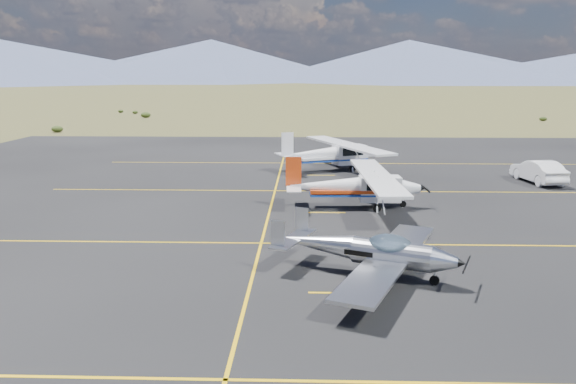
% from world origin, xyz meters
% --- Properties ---
extents(ground, '(1600.00, 1600.00, 0.00)m').
position_xyz_m(ground, '(0.00, 0.00, 0.00)').
color(ground, '#383D1C').
rests_on(ground, ground).
extents(apron, '(72.00, 72.00, 0.02)m').
position_xyz_m(apron, '(0.00, 7.00, 0.00)').
color(apron, black).
rests_on(apron, ground).
extents(aircraft_low_wing, '(6.73, 8.87, 1.97)m').
position_xyz_m(aircraft_low_wing, '(-1.74, -1.83, 0.94)').
color(aircraft_low_wing, silver).
rests_on(aircraft_low_wing, apron).
extents(aircraft_cessna, '(6.58, 10.99, 2.78)m').
position_xyz_m(aircraft_cessna, '(-1.38, 8.70, 1.24)').
color(aircraft_cessna, silver).
rests_on(aircraft_cessna, apron).
extents(aircraft_plain, '(8.49, 11.47, 2.99)m').
position_xyz_m(aircraft_plain, '(-2.08, 20.62, 1.33)').
color(aircraft_plain, white).
rests_on(aircraft_plain, apron).
extents(sedan, '(2.27, 4.83, 1.53)m').
position_xyz_m(sedan, '(11.41, 16.21, 0.77)').
color(sedan, silver).
rests_on(sedan, apron).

